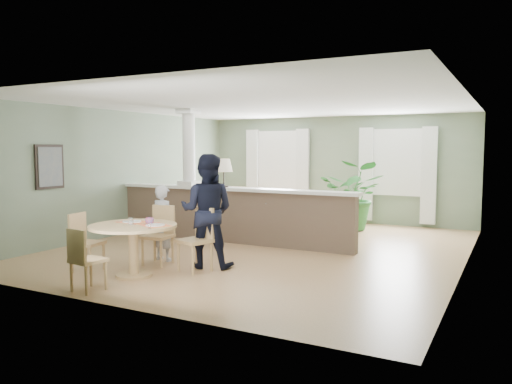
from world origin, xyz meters
The scene contains 12 objects.
ground centered at (0.00, 0.00, 0.00)m, with size 8.00×8.00×0.00m, color tan.
room_shell centered at (-0.03, 0.63, 1.81)m, with size 7.02×8.02×2.71m.
pony_wall centered at (-0.99, 0.20, 0.71)m, with size 5.32×0.38×2.70m.
sofa centered at (-0.82, 1.49, 0.49)m, with size 3.34×1.30×0.97m, color #967C52.
houseplant centered at (0.86, 2.83, 0.81)m, with size 1.45×1.26×1.62m, color #2A6A2B.
dining_table centered at (-0.78, -2.79, 0.61)m, with size 1.28×1.28×0.87m.
chair_far_boy centered at (-0.97, -1.95, 0.52)m, with size 0.47×0.47×0.95m.
chair_far_man centered at (-0.14, -2.05, 0.54)m, with size 0.55×0.55×0.98m.
chair_near centered at (-0.81, -3.73, 0.47)m, with size 0.43×0.43×0.85m.
chair_side centered at (-1.69, -2.90, 0.49)m, with size 0.46×0.46×0.90m.
child_person centered at (-1.06, -1.75, 0.64)m, with size 0.47×0.31×1.28m, color #A7A6AC.
man_person centered at (-0.15, -1.80, 0.90)m, with size 0.88×0.68×1.80m, color black.
Camera 1 is at (4.17, -8.38, 1.89)m, focal length 35.00 mm.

